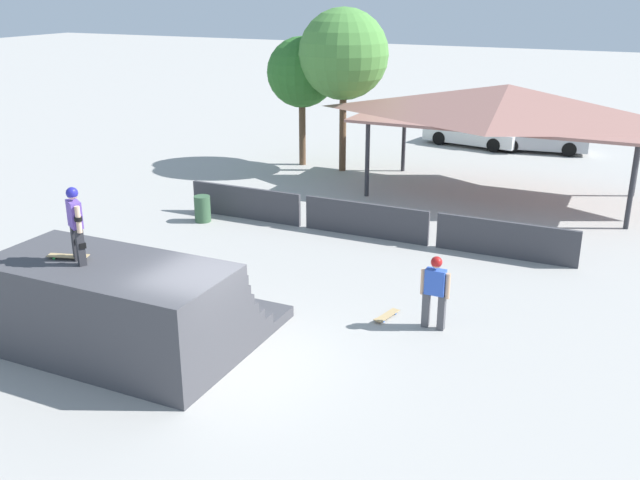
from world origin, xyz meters
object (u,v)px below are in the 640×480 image
object	(u,v)px
skateboard_on_deck	(69,256)
bystander_walking	(435,287)
skater_on_deck	(75,220)
tree_far_back	(344,54)
skateboard_on_ground	(386,316)
parked_car_white	(473,133)
trash_bin	(202,209)
parked_car_silver	(540,138)
tree_beside_pavilion	(302,73)

from	to	relation	value
skateboard_on_deck	bystander_walking	distance (m)	7.74
skater_on_deck	tree_far_back	size ratio (longest dim) A/B	0.24
skateboard_on_ground	parked_car_white	world-z (taller)	parked_car_white
skateboard_on_ground	trash_bin	xyz separation A→B (m)	(-7.85, 4.22, 0.37)
skateboard_on_ground	skater_on_deck	bearing A→B (deg)	-37.94
skater_on_deck	trash_bin	bearing A→B (deg)	140.59
trash_bin	skateboard_on_deck	bearing A→B (deg)	-73.52
skater_on_deck	parked_car_white	bearing A→B (deg)	116.40
tree_far_back	parked_car_silver	bearing A→B (deg)	46.54
skater_on_deck	parked_car_silver	distance (m)	24.40
parked_car_silver	parked_car_white	bearing A→B (deg)	174.06
tree_far_back	trash_bin	world-z (taller)	tree_far_back
skater_on_deck	parked_car_silver	size ratio (longest dim) A/B	0.36
skater_on_deck	tree_beside_pavilion	bearing A→B (deg)	133.30
skater_on_deck	parked_car_white	xyz separation A→B (m)	(2.34, 23.57, -2.31)
skateboard_on_deck	tree_far_back	world-z (taller)	tree_far_back
parked_car_white	tree_beside_pavilion	bearing A→B (deg)	-119.11
trash_bin	tree_far_back	bearing A→B (deg)	80.04
tree_beside_pavilion	parked_car_silver	distance (m)	11.66
skateboard_on_deck	parked_car_white	distance (m)	23.70
bystander_walking	trash_bin	xyz separation A→B (m)	(-8.96, 4.24, -0.58)
skateboard_on_deck	tree_beside_pavilion	bearing A→B (deg)	83.60
tree_far_back	parked_car_white	distance (m)	8.98
bystander_walking	parked_car_white	size ratio (longest dim) A/B	0.36
skateboard_on_deck	parked_car_white	xyz separation A→B (m)	(2.68, 23.50, -1.47)
bystander_walking	trash_bin	size ratio (longest dim) A/B	2.01
skateboard_on_deck	skateboard_on_ground	bearing A→B (deg)	20.43
tree_far_back	trash_bin	bearing A→B (deg)	-99.96
tree_beside_pavilion	parked_car_silver	bearing A→B (deg)	38.53
bystander_walking	parked_car_white	bearing A→B (deg)	-78.54
skateboard_on_ground	skateboard_on_deck	bearing A→B (deg)	-40.25
skateboard_on_ground	tree_far_back	bearing A→B (deg)	-139.73
tree_beside_pavilion	tree_far_back	size ratio (longest dim) A/B	0.82
tree_beside_pavilion	trash_bin	xyz separation A→B (m)	(0.52, -8.35, -3.43)
skater_on_deck	tree_beside_pavilion	size ratio (longest dim) A/B	0.29
skateboard_on_deck	parked_car_white	bearing A→B (deg)	66.97
tree_beside_pavilion	skateboard_on_ground	bearing A→B (deg)	-56.35
skater_on_deck	tree_beside_pavilion	distance (m)	17.05
trash_bin	parked_car_white	bearing A→B (deg)	71.36
tree_far_back	parked_car_silver	world-z (taller)	tree_far_back
bystander_walking	skateboard_on_ground	bearing A→B (deg)	-0.47
skateboard_on_ground	parked_car_white	xyz separation A→B (m)	(-2.71, 19.44, 0.54)
bystander_walking	tree_beside_pavilion	xyz separation A→B (m)	(-9.48, 12.58, 2.85)
tree_beside_pavilion	parked_car_white	xyz separation A→B (m)	(5.65, 6.87, -3.25)
skateboard_on_ground	parked_car_white	distance (m)	19.64
tree_far_back	trash_bin	distance (m)	9.28
trash_bin	skater_on_deck	bearing A→B (deg)	-71.47
bystander_walking	skateboard_on_ground	xyz separation A→B (m)	(-1.12, 0.02, -0.94)
parked_car_silver	skater_on_deck	bearing A→B (deg)	-110.68
parked_car_white	parked_car_silver	world-z (taller)	same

